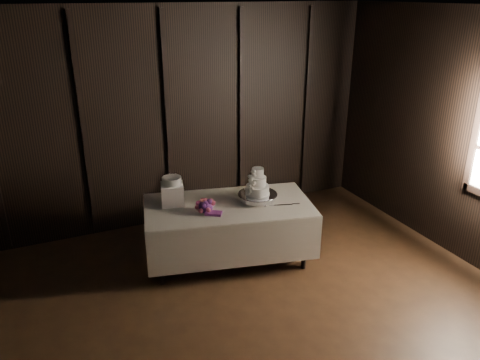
% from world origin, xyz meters
% --- Properties ---
extents(room, '(6.08, 7.08, 3.08)m').
position_xyz_m(room, '(0.00, 0.00, 1.50)').
color(room, black).
rests_on(room, ground).
extents(display_table, '(2.17, 1.45, 0.76)m').
position_xyz_m(display_table, '(0.32, 2.11, 0.42)').
color(display_table, beige).
rests_on(display_table, ground).
extents(cake_stand, '(0.54, 0.54, 0.09)m').
position_xyz_m(cake_stand, '(0.68, 2.07, 0.81)').
color(cake_stand, silver).
rests_on(cake_stand, display_table).
extents(wedding_cake, '(0.32, 0.28, 0.33)m').
position_xyz_m(wedding_cake, '(0.66, 2.06, 0.98)').
color(wedding_cake, white).
rests_on(wedding_cake, cake_stand).
extents(bouquet, '(0.47, 0.50, 0.19)m').
position_xyz_m(bouquet, '(0.01, 2.05, 0.83)').
color(bouquet, '#B9485F').
rests_on(bouquet, display_table).
extents(box_pedestal, '(0.32, 0.32, 0.25)m').
position_xyz_m(box_pedestal, '(-0.28, 2.40, 0.89)').
color(box_pedestal, white).
rests_on(box_pedestal, display_table).
extents(small_cake, '(0.25, 0.25, 0.09)m').
position_xyz_m(small_cake, '(-0.28, 2.40, 1.06)').
color(small_cake, white).
rests_on(small_cake, box_pedestal).
extents(cake_knife, '(0.36, 0.14, 0.01)m').
position_xyz_m(cake_knife, '(0.88, 1.83, 0.77)').
color(cake_knife, silver).
rests_on(cake_knife, display_table).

